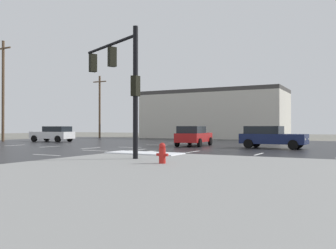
{
  "coord_description": "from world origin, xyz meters",
  "views": [
    {
      "loc": [
        14.84,
        -19.82,
        1.54
      ],
      "look_at": [
        0.06,
        7.9,
        1.76
      ],
      "focal_mm": 37.96,
      "sensor_mm": 36.0,
      "label": 1
    }
  ],
  "objects_px": {
    "sedan_white": "(53,134)",
    "fire_hydrant": "(162,153)",
    "utility_pole_far": "(3,89)",
    "sedan_navy": "(271,137)",
    "utility_pole_distant": "(100,105)",
    "sedan_red": "(194,136)",
    "traffic_signal_mast": "(121,74)"
  },
  "relations": [
    {
      "from": "traffic_signal_mast",
      "to": "sedan_white",
      "type": "bearing_deg",
      "value": -11.9
    },
    {
      "from": "sedan_navy",
      "to": "sedan_white",
      "type": "height_order",
      "value": "same"
    },
    {
      "from": "fire_hydrant",
      "to": "utility_pole_far",
      "type": "height_order",
      "value": "utility_pole_far"
    },
    {
      "from": "traffic_signal_mast",
      "to": "utility_pole_distant",
      "type": "relative_size",
      "value": 0.67
    },
    {
      "from": "fire_hydrant",
      "to": "sedan_navy",
      "type": "distance_m",
      "value": 13.89
    },
    {
      "from": "utility_pole_distant",
      "to": "sedan_white",
      "type": "bearing_deg",
      "value": -71.54
    },
    {
      "from": "traffic_signal_mast",
      "to": "sedan_navy",
      "type": "bearing_deg",
      "value": -85.56
    },
    {
      "from": "sedan_white",
      "to": "utility_pole_distant",
      "type": "xyz_separation_m",
      "value": [
        -4.22,
        12.63,
        3.7
      ]
    },
    {
      "from": "sedan_navy",
      "to": "traffic_signal_mast",
      "type": "bearing_deg",
      "value": -106.62
    },
    {
      "from": "sedan_red",
      "to": "utility_pole_far",
      "type": "relative_size",
      "value": 0.44
    },
    {
      "from": "utility_pole_far",
      "to": "sedan_red",
      "type": "bearing_deg",
      "value": 3.33
    },
    {
      "from": "sedan_white",
      "to": "sedan_red",
      "type": "relative_size",
      "value": 0.99
    },
    {
      "from": "sedan_red",
      "to": "utility_pole_distant",
      "type": "xyz_separation_m",
      "value": [
        -20.29,
        13.35,
        3.7
      ]
    },
    {
      "from": "sedan_navy",
      "to": "sedan_red",
      "type": "xyz_separation_m",
      "value": [
        -6.09,
        0.2,
        0.0
      ]
    },
    {
      "from": "sedan_white",
      "to": "utility_pole_far",
      "type": "height_order",
      "value": "utility_pole_far"
    },
    {
      "from": "sedan_navy",
      "to": "utility_pole_far",
      "type": "height_order",
      "value": "utility_pole_far"
    },
    {
      "from": "fire_hydrant",
      "to": "traffic_signal_mast",
      "type": "bearing_deg",
      "value": 151.69
    },
    {
      "from": "traffic_signal_mast",
      "to": "utility_pole_far",
      "type": "bearing_deg",
      "value": -1.36
    },
    {
      "from": "sedan_red",
      "to": "utility_pole_distant",
      "type": "bearing_deg",
      "value": 50.5
    },
    {
      "from": "sedan_white",
      "to": "fire_hydrant",
      "type": "bearing_deg",
      "value": 140.46
    },
    {
      "from": "sedan_red",
      "to": "utility_pole_distant",
      "type": "distance_m",
      "value": 24.57
    },
    {
      "from": "sedan_navy",
      "to": "sedan_white",
      "type": "relative_size",
      "value": 0.99
    },
    {
      "from": "utility_pole_far",
      "to": "utility_pole_distant",
      "type": "bearing_deg",
      "value": 85.99
    },
    {
      "from": "sedan_navy",
      "to": "sedan_red",
      "type": "relative_size",
      "value": 0.99
    },
    {
      "from": "utility_pole_distant",
      "to": "utility_pole_far",
      "type": "bearing_deg",
      "value": -94.01
    },
    {
      "from": "sedan_navy",
      "to": "utility_pole_distant",
      "type": "distance_m",
      "value": 29.89
    },
    {
      "from": "fire_hydrant",
      "to": "utility_pole_far",
      "type": "bearing_deg",
      "value": 154.0
    },
    {
      "from": "fire_hydrant",
      "to": "utility_pole_far",
      "type": "distance_m",
      "value": 29.61
    },
    {
      "from": "sedan_navy",
      "to": "sedan_red",
      "type": "bearing_deg",
      "value": -178.6
    },
    {
      "from": "traffic_signal_mast",
      "to": "sedan_white",
      "type": "distance_m",
      "value": 22.28
    },
    {
      "from": "fire_hydrant",
      "to": "utility_pole_distant",
      "type": "relative_size",
      "value": 0.09
    },
    {
      "from": "utility_pole_far",
      "to": "utility_pole_distant",
      "type": "xyz_separation_m",
      "value": [
        1.02,
        14.59,
        -0.97
      ]
    }
  ]
}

